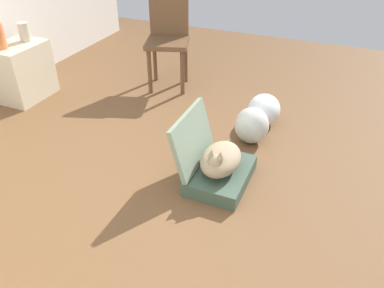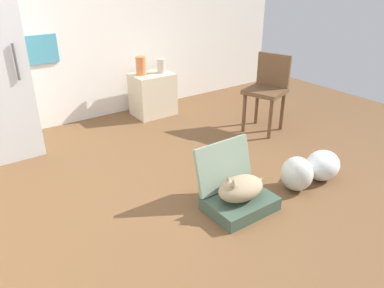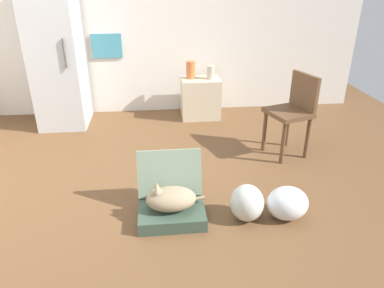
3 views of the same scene
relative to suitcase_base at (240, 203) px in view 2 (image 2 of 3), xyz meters
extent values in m
plane|color=brown|center=(-0.29, 0.51, -0.06)|extent=(7.68, 7.68, 0.00)
cube|color=silver|center=(-0.29, 2.77, 1.24)|extent=(6.40, 0.12, 2.60)
cube|color=teal|center=(-0.73, 2.70, 0.92)|extent=(0.41, 0.02, 0.33)
cube|color=#384C3D|center=(0.00, 0.00, 0.00)|extent=(0.56, 0.42, 0.11)
cube|color=gray|center=(0.00, 0.22, 0.26)|extent=(0.56, 0.15, 0.41)
ellipsoid|color=#998466|center=(0.00, 0.00, 0.15)|extent=(0.42, 0.28, 0.18)
sphere|color=#998466|center=(-0.11, 0.00, 0.19)|extent=(0.12, 0.12, 0.12)
cone|color=#998466|center=(-0.11, -0.03, 0.27)|extent=(0.05, 0.05, 0.05)
cone|color=#998466|center=(-0.11, 0.03, 0.27)|extent=(0.05, 0.05, 0.05)
cylinder|color=#998466|center=(0.19, 0.04, 0.10)|extent=(0.20, 0.03, 0.07)
ellipsoid|color=silver|center=(0.63, -0.06, 0.10)|extent=(0.28, 0.29, 0.32)
ellipsoid|color=silver|center=(0.97, -0.08, 0.09)|extent=(0.35, 0.30, 0.29)
cylinder|color=#4C4C4C|center=(-1.15, 1.96, 0.97)|extent=(0.02, 0.02, 0.35)
cube|color=beige|center=(0.54, 2.36, 0.23)|extent=(0.54, 0.41, 0.57)
cylinder|color=#CC6B38|center=(0.41, 2.40, 0.63)|extent=(0.13, 0.13, 0.24)
cylinder|color=#B7AD99|center=(0.68, 2.34, 0.60)|extent=(0.11, 0.11, 0.18)
cylinder|color=brown|center=(1.14, 1.20, 0.18)|extent=(0.04, 0.04, 0.48)
cylinder|color=brown|center=(1.25, 0.87, 0.18)|extent=(0.04, 0.04, 0.48)
cylinder|color=brown|center=(1.45, 1.31, 0.18)|extent=(0.04, 0.04, 0.48)
cylinder|color=brown|center=(1.56, 0.98, 0.18)|extent=(0.04, 0.04, 0.48)
cube|color=brown|center=(1.35, 1.09, 0.45)|extent=(0.53, 0.54, 0.05)
cube|color=brown|center=(1.53, 1.15, 0.67)|extent=(0.17, 0.40, 0.39)
camera|label=1|loc=(-2.17, -0.70, 1.78)|focal=35.92mm
camera|label=2|loc=(-1.84, -1.89, 1.79)|focal=34.99mm
camera|label=3|loc=(-0.09, -2.49, 1.84)|focal=33.58mm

